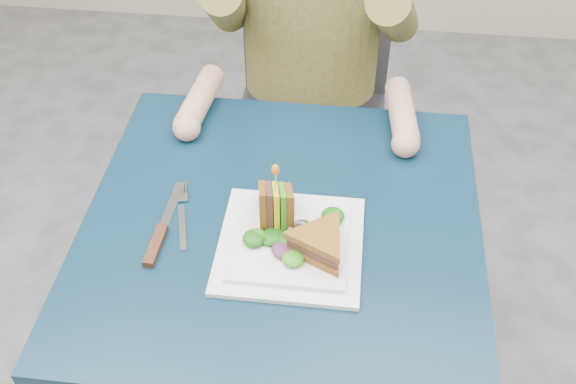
# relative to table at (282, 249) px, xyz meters

# --- Properties ---
(table) EXTENTS (0.75, 0.75, 0.73)m
(table) POSITION_rel_table_xyz_m (0.00, 0.00, 0.00)
(table) COLOR black
(table) RESTS_ON ground
(chair) EXTENTS (0.42, 0.40, 0.93)m
(chair) POSITION_rel_table_xyz_m (0.00, 0.71, -0.11)
(chair) COLOR #47474C
(chair) RESTS_ON ground
(plate) EXTENTS (0.26, 0.26, 0.02)m
(plate) POSITION_rel_table_xyz_m (0.02, -0.06, 0.09)
(plate) COLOR white
(plate) RESTS_ON table
(sandwich_flat) EXTENTS (0.18, 0.18, 0.05)m
(sandwich_flat) POSITION_rel_table_xyz_m (0.08, -0.09, 0.12)
(sandwich_flat) COLOR brown
(sandwich_flat) RESTS_ON plate
(sandwich_upright) EXTENTS (0.09, 0.14, 0.14)m
(sandwich_upright) POSITION_rel_table_xyz_m (-0.01, -0.02, 0.13)
(sandwich_upright) COLOR brown
(sandwich_upright) RESTS_ON plate
(fork) EXTENTS (0.06, 0.18, 0.01)m
(fork) POSITION_rel_table_xyz_m (-0.19, -0.01, 0.08)
(fork) COLOR silver
(fork) RESTS_ON table
(knife) EXTENTS (0.03, 0.22, 0.02)m
(knife) POSITION_rel_table_xyz_m (-0.22, -0.07, 0.09)
(knife) COLOR silver
(knife) RESTS_ON table
(toothpick) EXTENTS (0.01, 0.01, 0.06)m
(toothpick) POSITION_rel_table_xyz_m (-0.01, -0.02, 0.20)
(toothpick) COLOR tan
(toothpick) RESTS_ON sandwich_upright
(toothpick_frill) EXTENTS (0.01, 0.01, 0.02)m
(toothpick_frill) POSITION_rel_table_xyz_m (-0.01, -0.02, 0.23)
(toothpick_frill) COLOR orange
(toothpick_frill) RESTS_ON sandwich_upright
(lettuce_spill) EXTENTS (0.15, 0.13, 0.02)m
(lettuce_spill) POSITION_rel_table_xyz_m (0.03, -0.05, 0.11)
(lettuce_spill) COLOR #337A14
(lettuce_spill) RESTS_ON plate
(onion_ring) EXTENTS (0.04, 0.04, 0.02)m
(onion_ring) POSITION_rel_table_xyz_m (0.04, -0.06, 0.11)
(onion_ring) COLOR #9E4C7A
(onion_ring) RESTS_ON plate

